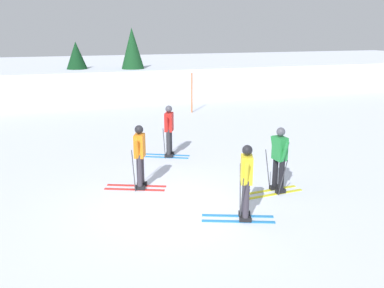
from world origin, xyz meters
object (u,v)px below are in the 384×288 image
object	(u,v)px
skier_orange	(140,155)
skier_yellow	(246,180)
trail_marker_pole	(192,93)
conifer_far_right	(77,66)
skier_red	(169,130)
conifer_far_centre	(133,56)
skier_green	(279,158)

from	to	relation	value
skier_orange	skier_yellow	world-z (taller)	same
skier_orange	trail_marker_pole	size ratio (longest dim) A/B	0.86
trail_marker_pole	skier_orange	bearing A→B (deg)	-116.28
conifer_far_right	skier_yellow	bearing A→B (deg)	-82.73
conifer_far_right	trail_marker_pole	bearing A→B (deg)	-51.06
skier_yellow	conifer_far_right	distance (m)	18.33
skier_red	trail_marker_pole	bearing A→B (deg)	65.51
skier_red	conifer_far_right	world-z (taller)	conifer_far_right
skier_orange	skier_yellow	xyz separation A→B (m)	(1.79, -2.56, -0.00)
conifer_far_right	conifer_far_centre	bearing A→B (deg)	-15.87
skier_green	skier_yellow	size ratio (longest dim) A/B	1.00
skier_green	conifer_far_right	size ratio (longest dim) A/B	0.51
trail_marker_pole	conifer_far_right	bearing A→B (deg)	128.94
trail_marker_pole	conifer_far_right	world-z (taller)	conifer_far_right
skier_yellow	skier_green	bearing A→B (deg)	38.05
skier_yellow	skier_red	bearing A→B (deg)	93.67
skier_green	skier_yellow	bearing A→B (deg)	-141.95
conifer_far_centre	skier_green	bearing A→B (deg)	-87.77
skier_green	trail_marker_pole	size ratio (longest dim) A/B	0.86
skier_orange	skier_green	bearing A→B (deg)	-22.73
skier_yellow	conifer_far_centre	size ratio (longest dim) A/B	0.41
skier_green	conifer_far_centre	xyz separation A→B (m)	(-0.63, 16.07, 1.59)
skier_orange	conifer_far_right	xyz separation A→B (m)	(-0.52, 15.59, 1.07)
skier_orange	skier_red	xyz separation A→B (m)	(1.47, 2.45, -0.00)
trail_marker_pole	conifer_far_right	distance (m)	8.18
skier_orange	conifer_far_right	world-z (taller)	conifer_far_right
skier_orange	skier_green	xyz separation A→B (m)	(3.30, -1.38, -0.00)
skier_yellow	conifer_far_right	bearing A→B (deg)	97.27
skier_red	conifer_far_right	bearing A→B (deg)	98.62
skier_orange	conifer_far_right	bearing A→B (deg)	91.91
skier_orange	skier_red	distance (m)	2.86
skier_red	trail_marker_pole	xyz separation A→B (m)	(3.11, 6.83, 0.08)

